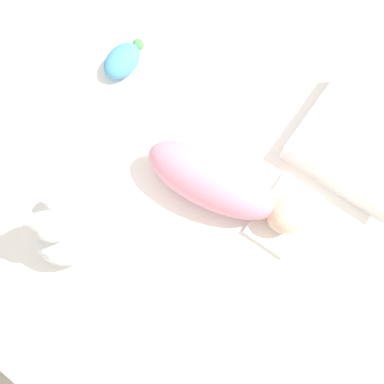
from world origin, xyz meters
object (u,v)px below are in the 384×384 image
(turtle_plush, at_px, (123,60))
(swaddled_baby, at_px, (218,183))
(bunny_plush, at_px, (64,229))
(pillow, at_px, (360,144))

(turtle_plush, bearing_deg, swaddled_baby, -109.91)
(bunny_plush, xyz_separation_m, turtle_plush, (0.56, 0.25, -0.09))
(bunny_plush, bearing_deg, turtle_plush, 24.31)
(swaddled_baby, bearing_deg, pillow, 45.06)
(swaddled_baby, distance_m, bunny_plush, 0.46)
(swaddled_baby, distance_m, turtle_plush, 0.55)
(pillow, xyz_separation_m, turtle_plush, (-0.20, 0.80, 0.00))
(pillow, height_order, bunny_plush, bunny_plush)
(pillow, relative_size, bunny_plush, 1.05)
(swaddled_baby, xyz_separation_m, pillow, (0.39, -0.28, -0.05))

